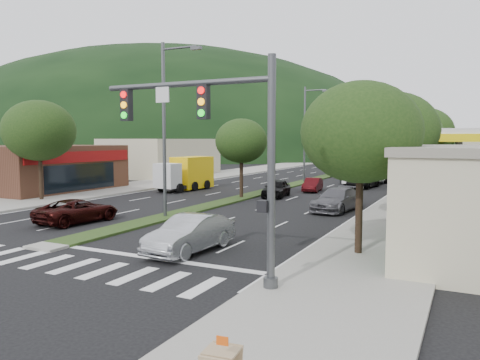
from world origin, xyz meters
The scene contains 28 objects.
ground centered at (0.00, 0.00, 0.00)m, with size 160.00×160.00×0.00m, color black.
sidewalk_right centered at (12.50, 25.00, 0.07)m, with size 5.00×90.00×0.15m, color gray.
sidewalk_left centered at (-13.00, 25.00, 0.07)m, with size 6.00×90.00×0.15m, color gray.
median centered at (0.00, 28.00, 0.06)m, with size 1.60×56.00×0.12m, color #213613.
crosswalk centered at (0.00, -2.00, 0.01)m, with size 19.00×2.20×0.01m, color silver.
traffic_signal centered at (9.03, -1.54, 4.65)m, with size 6.12×0.40×7.00m.
shop_left centered at (-18.46, 15.00, 2.01)m, with size 10.15×12.00×4.00m.
bldg_left_far centered at (-19.00, 34.00, 2.30)m, with size 9.00×14.00×4.60m, color beige.
hill_far centered at (-80.00, 110.00, 0.00)m, with size 176.00×132.00×82.00m, color black.
tree_r_a centered at (12.00, 4.00, 4.82)m, with size 4.60×4.60×6.63m.
tree_r_b centered at (12.00, 12.00, 5.04)m, with size 4.80×4.80×6.94m.
tree_r_c centered at (12.00, 20.00, 4.75)m, with size 4.40×4.40×6.48m.
tree_r_d centered at (12.00, 30.00, 5.18)m, with size 5.00×5.00×7.17m.
tree_r_e centered at (12.00, 40.00, 4.89)m, with size 4.60×4.60×6.71m.
tree_med_near centered at (0.00, 18.00, 4.43)m, with size 4.00×4.00×6.02m.
tree_med_far centered at (0.00, 44.00, 5.01)m, with size 4.80×4.80×6.94m.
tree_l_a centered at (-12.50, 10.00, 5.18)m, with size 5.20×5.20×7.25m.
streetlight_near centered at (0.21, 8.00, 5.58)m, with size 2.60×0.25×10.00m.
streetlight_mid centered at (0.21, 33.00, 5.58)m, with size 2.60×0.25×10.00m.
sedan_silver centered at (5.73, 1.69, 0.74)m, with size 1.58×4.52×1.49m, color #ABAEB3.
suv_maroon centered at (-3.43, 4.63, 0.65)m, with size 2.17×4.70×1.31m, color black.
car_queue_a centered at (2.06, 20.08, 0.69)m, with size 1.64×4.07×1.39m, color black.
car_queue_b centered at (8.25, 15.08, 0.73)m, with size 2.04×5.02×1.46m, color #505055.
car_queue_c centered at (3.46, 25.08, 0.59)m, with size 1.26×3.61×1.19m, color #430B0E.
car_queue_d centered at (6.73, 30.08, 0.62)m, with size 2.05×4.44×1.23m, color black.
car_queue_e centered at (4.65, 35.08, 0.76)m, with size 1.80×4.47×1.52m, color #55555A.
box_truck centered at (-7.04, 21.25, 1.40)m, with size 2.86×6.21×2.97m.
motorhome centered at (6.62, 33.23, 1.72)m, with size 3.44×8.62×3.22m.
Camera 1 is at (15.85, -14.12, 4.56)m, focal length 35.00 mm.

